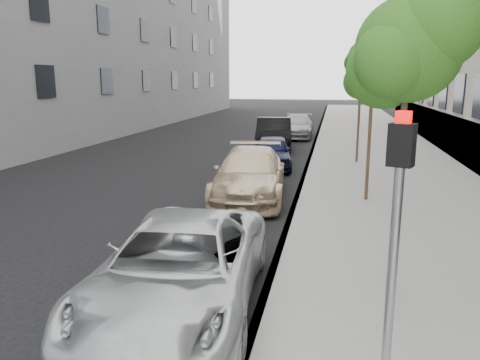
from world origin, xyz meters
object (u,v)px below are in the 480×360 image
(minivan, at_px, (180,268))
(suv, at_px, (250,174))
(tree_far, at_px, (363,56))
(tree_mid, at_px, (374,71))
(tree_near, at_px, (410,49))
(sedan_blue, at_px, (272,152))
(sedan_black, at_px, (274,134))
(sedan_rear, at_px, (297,126))
(signal_pole, at_px, (395,230))

(minivan, xyz_separation_m, suv, (-0.21, 7.36, 0.03))
(tree_far, relative_size, minivan, 0.99)
(tree_mid, bearing_deg, tree_near, -90.00)
(tree_near, height_order, sedan_blue, tree_near)
(tree_near, distance_m, sedan_black, 17.50)
(sedan_blue, bearing_deg, suv, -97.50)
(tree_far, distance_m, minivan, 14.72)
(tree_mid, height_order, sedan_rear, tree_mid)
(tree_near, distance_m, signal_pole, 3.29)
(signal_pole, relative_size, sedan_rear, 0.66)
(suv, height_order, sedan_black, sedan_black)
(tree_near, xyz_separation_m, signal_pole, (-0.39, -2.65, -1.92))
(tree_far, height_order, sedan_black, tree_far)
(tree_near, relative_size, sedan_rear, 0.99)
(signal_pole, distance_m, minivan, 3.74)
(tree_far, bearing_deg, signal_pole, -91.43)
(tree_mid, xyz_separation_m, signal_pole, (-0.39, -9.15, -1.71))
(signal_pole, xyz_separation_m, sedan_black, (-3.70, 19.36, -1.31))
(tree_far, bearing_deg, tree_near, -90.00)
(tree_mid, distance_m, sedan_black, 11.41)
(tree_mid, height_order, sedan_blue, tree_mid)
(tree_near, bearing_deg, sedan_blue, 106.69)
(minivan, height_order, sedan_blue, minivan)
(sedan_blue, bearing_deg, tree_far, 13.53)
(tree_near, distance_m, sedan_blue, 12.65)
(tree_near, bearing_deg, minivan, -166.24)
(tree_far, relative_size, suv, 1.00)
(tree_mid, distance_m, minivan, 8.62)
(sedan_blue, xyz_separation_m, sedan_black, (-0.59, 5.03, 0.16))
(tree_near, xyz_separation_m, sedan_blue, (-3.50, 11.68, -3.39))
(tree_near, distance_m, suv, 8.14)
(sedan_rear, bearing_deg, tree_mid, -78.44)
(minivan, bearing_deg, sedan_rear, 85.84)
(tree_near, relative_size, tree_far, 0.93)
(signal_pole, bearing_deg, sedan_rear, 118.44)
(tree_far, distance_m, sedan_rear, 10.54)
(minivan, bearing_deg, tree_mid, 61.38)
(tree_mid, xyz_separation_m, suv, (-3.53, 0.05, -3.09))
(sedan_black, bearing_deg, tree_far, -48.88)
(tree_far, bearing_deg, tree_mid, -90.00)
(tree_mid, distance_m, sedan_rear, 16.38)
(suv, distance_m, sedan_blue, 5.13)
(minivan, distance_m, sedan_black, 17.54)
(sedan_blue, xyz_separation_m, sedan_rear, (0.17, 10.55, 0.04))
(tree_far, xyz_separation_m, minivan, (-3.33, -13.81, -3.83))
(tree_near, distance_m, minivan, 4.77)
(sedan_black, bearing_deg, suv, -93.50)
(suv, height_order, sedan_rear, suv)
(suv, bearing_deg, sedan_rear, 84.05)
(tree_near, bearing_deg, sedan_black, 103.74)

